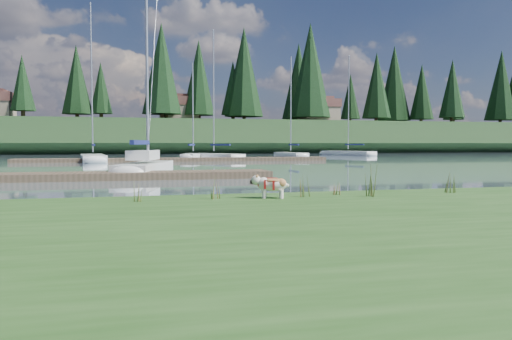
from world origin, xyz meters
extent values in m
plane|color=gray|center=(0.00, 30.00, 0.00)|extent=(200.00, 200.00, 0.00)
cube|color=#2C521F|center=(0.00, -6.00, 0.17)|extent=(60.00, 9.00, 0.35)
cube|color=#1E371A|center=(0.00, 73.00, 2.50)|extent=(200.00, 20.00, 5.00)
cylinder|color=silver|center=(0.72, -2.62, 0.44)|extent=(0.09, 0.09, 0.18)
cylinder|color=silver|center=(0.78, -2.45, 0.44)|extent=(0.09, 0.09, 0.18)
cylinder|color=silver|center=(1.06, -2.74, 0.44)|extent=(0.09, 0.09, 0.18)
cylinder|color=silver|center=(1.12, -2.57, 0.44)|extent=(0.09, 0.09, 0.18)
ellipsoid|color=silver|center=(0.93, -2.60, 0.63)|extent=(0.66, 0.47, 0.28)
ellipsoid|color=#A76F3E|center=(0.93, -2.60, 0.72)|extent=(0.48, 0.40, 0.10)
ellipsoid|color=silver|center=(0.59, -2.48, 0.72)|extent=(0.27, 0.27, 0.21)
cube|color=black|center=(0.50, -2.45, 0.68)|extent=(0.09, 0.12, 0.08)
cube|color=silver|center=(-1.23, 12.21, 0.22)|extent=(3.20, 6.99, 0.70)
ellipsoid|color=silver|center=(-0.39, 15.51, 0.22)|extent=(1.90, 2.17, 0.70)
cylinder|color=silver|center=(-1.08, 12.81, 5.97)|extent=(0.14, 0.14, 10.34)
cube|color=navy|center=(-1.48, 11.23, 1.55)|extent=(0.96, 3.05, 0.20)
cube|color=silver|center=(-1.33, 11.83, 0.95)|extent=(1.67, 2.67, 0.45)
cube|color=#4C3D2C|center=(-4.00, 9.00, 0.15)|extent=(16.00, 2.00, 0.30)
cube|color=#4C3D2C|center=(2.00, 30.00, 0.15)|extent=(26.00, 2.20, 0.30)
cube|color=silver|center=(-4.97, 31.69, 0.22)|extent=(2.68, 8.13, 0.70)
ellipsoid|color=silver|center=(-5.41, 35.66, 0.22)|extent=(1.97, 2.36, 0.70)
cylinder|color=silver|center=(-4.97, 31.69, 7.04)|extent=(0.12, 0.12, 12.47)
cube|color=navy|center=(-4.85, 30.61, 1.40)|extent=(0.55, 3.18, 0.20)
cube|color=silver|center=(3.89, 34.70, 0.22)|extent=(2.95, 5.35, 0.70)
ellipsoid|color=silver|center=(4.80, 37.17, 0.22)|extent=(1.58, 1.75, 0.70)
cylinder|color=silver|center=(3.89, 34.70, 4.94)|extent=(0.12, 0.12, 8.28)
cube|color=navy|center=(3.64, 34.03, 1.40)|extent=(0.92, 2.03, 0.20)
cube|color=silver|center=(5.82, 34.42, 0.22)|extent=(4.88, 7.39, 0.70)
ellipsoid|color=silver|center=(4.13, 37.73, 0.22)|extent=(2.36, 2.54, 0.70)
cylinder|color=silver|center=(5.82, 34.42, 6.51)|extent=(0.12, 0.12, 11.42)
cube|color=navy|center=(6.28, 33.52, 1.40)|extent=(1.52, 2.72, 0.20)
cube|color=silver|center=(14.63, 37.86, 0.22)|extent=(1.90, 6.48, 0.70)
ellipsoid|color=silver|center=(14.41, 41.05, 0.22)|extent=(1.51, 1.84, 0.70)
cylinder|color=silver|center=(14.63, 37.86, 5.73)|extent=(0.12, 0.12, 9.86)
cube|color=navy|center=(14.69, 36.99, 1.40)|extent=(0.38, 2.55, 0.20)
cube|color=silver|center=(25.43, 46.95, 0.22)|extent=(4.59, 8.18, 0.70)
ellipsoid|color=silver|center=(23.99, 50.71, 0.22)|extent=(2.43, 2.68, 0.70)
cylinder|color=silver|center=(25.43, 46.95, 6.81)|extent=(0.12, 0.12, 12.02)
cube|color=navy|center=(25.82, 45.92, 1.40)|extent=(1.33, 3.07, 0.20)
cone|color=#475B23|center=(-0.34, -2.47, 0.58)|extent=(0.03, 0.03, 0.46)
cone|color=brown|center=(-0.23, -2.54, 0.53)|extent=(0.03, 0.03, 0.37)
cone|color=#475B23|center=(-0.28, -2.44, 0.60)|extent=(0.03, 0.03, 0.51)
cone|color=brown|center=(-0.20, -2.50, 0.51)|extent=(0.03, 0.03, 0.32)
cone|color=#475B23|center=(-0.32, -2.55, 0.56)|extent=(0.03, 0.03, 0.42)
cone|color=#475B23|center=(1.58, -2.55, 0.57)|extent=(0.03, 0.03, 0.43)
cone|color=brown|center=(1.69, -2.62, 0.52)|extent=(0.03, 0.03, 0.35)
cone|color=#475B23|center=(1.64, -2.52, 0.59)|extent=(0.03, 0.03, 0.48)
cone|color=brown|center=(1.72, -2.58, 0.50)|extent=(0.03, 0.03, 0.30)
cone|color=#475B23|center=(1.60, -2.63, 0.54)|extent=(0.03, 0.03, 0.39)
cone|color=#475B23|center=(2.98, -2.79, 0.69)|extent=(0.03, 0.03, 0.69)
cone|color=brown|center=(3.09, -2.86, 0.63)|extent=(0.03, 0.03, 0.55)
cone|color=#475B23|center=(3.04, -2.76, 0.73)|extent=(0.03, 0.03, 0.76)
cone|color=brown|center=(3.12, -2.82, 0.59)|extent=(0.03, 0.03, 0.48)
cone|color=#475B23|center=(3.00, -2.87, 0.66)|extent=(0.03, 0.03, 0.62)
cone|color=#475B23|center=(-1.89, -2.55, 0.56)|extent=(0.03, 0.03, 0.41)
cone|color=brown|center=(-1.78, -2.62, 0.52)|extent=(0.03, 0.03, 0.33)
cone|color=#475B23|center=(-1.83, -2.52, 0.58)|extent=(0.03, 0.03, 0.46)
cone|color=brown|center=(-1.75, -2.58, 0.49)|extent=(0.03, 0.03, 0.29)
cone|color=#475B23|center=(-1.87, -2.63, 0.54)|extent=(0.03, 0.03, 0.37)
cone|color=#475B23|center=(2.43, -2.31, 0.52)|extent=(0.03, 0.03, 0.34)
cone|color=brown|center=(2.54, -2.38, 0.49)|extent=(0.03, 0.03, 0.27)
cone|color=#475B23|center=(2.49, -2.28, 0.54)|extent=(0.03, 0.03, 0.37)
cone|color=brown|center=(2.57, -2.34, 0.47)|extent=(0.03, 0.03, 0.24)
cone|color=#475B23|center=(2.45, -2.39, 0.50)|extent=(0.03, 0.03, 0.30)
cone|color=#475B23|center=(5.18, -2.45, 0.61)|extent=(0.03, 0.03, 0.51)
cone|color=brown|center=(5.29, -2.52, 0.55)|extent=(0.03, 0.03, 0.41)
cone|color=#475B23|center=(5.24, -2.42, 0.63)|extent=(0.03, 0.03, 0.56)
cone|color=brown|center=(5.32, -2.48, 0.53)|extent=(0.03, 0.03, 0.36)
cone|color=#475B23|center=(5.20, -2.53, 0.58)|extent=(0.03, 0.03, 0.46)
cube|color=#33281C|center=(0.00, -1.60, 0.07)|extent=(60.00, 0.50, 0.14)
cylinder|color=#382619|center=(-10.00, 72.00, 5.90)|extent=(0.60, 0.60, 1.80)
cone|color=black|center=(-10.00, 72.00, 11.75)|extent=(4.84, 4.84, 11.00)
cylinder|color=#382619|center=(3.00, 66.00, 5.90)|extent=(0.60, 0.60, 1.80)
cone|color=black|center=(3.00, 66.00, 13.10)|extent=(6.16, 6.16, 14.00)
cylinder|color=#382619|center=(15.00, 70.00, 5.90)|extent=(0.60, 0.60, 1.80)
cone|color=black|center=(15.00, 70.00, 10.85)|extent=(3.96, 3.96, 9.00)
cylinder|color=#382619|center=(28.00, 68.00, 5.90)|extent=(0.60, 0.60, 1.80)
cone|color=black|center=(28.00, 68.00, 14.00)|extent=(7.04, 7.04, 16.00)
cylinder|color=#382619|center=(42.00, 71.00, 5.90)|extent=(0.60, 0.60, 1.80)
cone|color=black|center=(42.00, 71.00, 12.20)|extent=(5.28, 5.28, 12.00)
cylinder|color=#382619|center=(55.00, 67.00, 5.90)|extent=(0.60, 0.60, 1.80)
cone|color=black|center=(55.00, 67.00, 11.52)|extent=(4.62, 4.62, 10.50)
cylinder|color=#382619|center=(68.00, 70.00, 5.90)|extent=(0.60, 0.60, 1.80)
cone|color=black|center=(68.00, 70.00, 12.88)|extent=(5.94, 5.94, 13.50)
cube|color=gray|center=(6.00, 71.00, 6.40)|extent=(6.00, 5.00, 2.80)
cube|color=brown|center=(6.00, 71.00, 8.50)|extent=(6.30, 5.30, 1.40)
cube|color=brown|center=(6.00, 71.00, 9.30)|extent=(4.20, 3.60, 0.70)
cube|color=gray|center=(30.00, 69.00, 6.40)|extent=(6.00, 5.00, 2.80)
cube|color=brown|center=(30.00, 69.00, 8.50)|extent=(6.30, 5.30, 1.40)
cube|color=brown|center=(30.00, 69.00, 9.30)|extent=(4.20, 3.60, 0.70)
camera|label=1|loc=(-1.97, -12.54, 1.48)|focal=35.00mm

